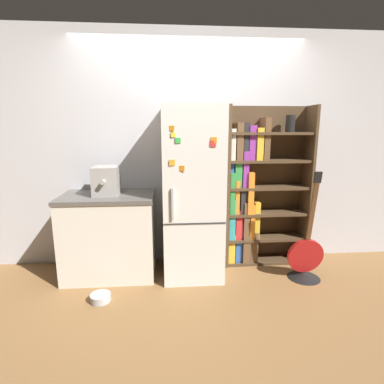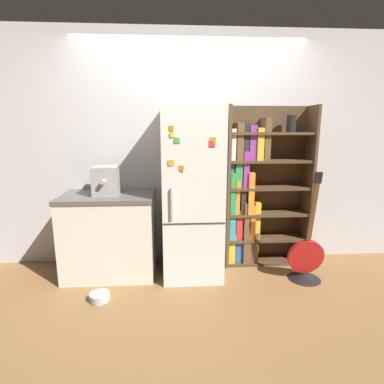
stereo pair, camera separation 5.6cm
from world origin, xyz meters
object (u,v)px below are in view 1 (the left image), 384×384
(espresso_machine, at_px, (106,181))
(pet_bowl, at_px, (100,297))
(guitar, at_px, (305,263))
(refrigerator, at_px, (192,193))
(bookshelf, at_px, (255,193))

(espresso_machine, xyz_separation_m, pet_bowl, (-0.00, -0.55, -0.98))
(guitar, distance_m, pet_bowl, 2.07)
(refrigerator, xyz_separation_m, espresso_machine, (-0.88, 0.02, 0.14))
(espresso_machine, height_order, guitar, espresso_machine)
(espresso_machine, height_order, pet_bowl, espresso_machine)
(refrigerator, bearing_deg, bookshelf, 16.52)
(refrigerator, distance_m, pet_bowl, 1.33)
(bookshelf, distance_m, guitar, 0.92)
(guitar, relative_size, pet_bowl, 6.12)
(bookshelf, relative_size, guitar, 1.56)
(espresso_machine, relative_size, guitar, 0.31)
(bookshelf, bearing_deg, refrigerator, -163.48)
(bookshelf, distance_m, pet_bowl, 1.95)
(espresso_machine, bearing_deg, guitar, -7.70)
(espresso_machine, bearing_deg, bookshelf, 6.87)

